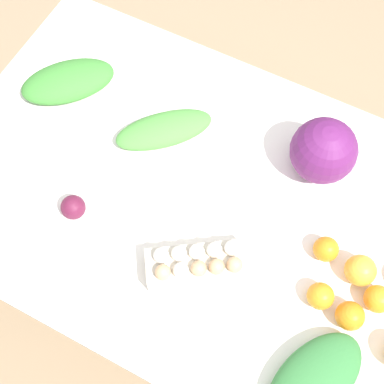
{
  "coord_description": "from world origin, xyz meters",
  "views": [
    {
      "loc": [
        0.28,
        -0.55,
        2.08
      ],
      "look_at": [
        0.0,
        0.0,
        0.77
      ],
      "focal_mm": 50.0,
      "sensor_mm": 36.0,
      "label": 1
    }
  ],
  "objects_px": {
    "egg_carton": "(198,264)",
    "orange_6": "(326,249)",
    "orange_1": "(360,270)",
    "orange_2": "(378,299)",
    "cabbage_purple": "(323,151)",
    "orange_3": "(350,316)",
    "greens_bunch_dandelion": "(315,379)",
    "greens_bunch_scallion": "(68,81)",
    "orange_5": "(320,296)",
    "beet_root": "(73,207)",
    "greens_bunch_kale": "(164,130)"
  },
  "relations": [
    {
      "from": "orange_1",
      "to": "orange_2",
      "type": "relative_size",
      "value": 1.16
    },
    {
      "from": "greens_bunch_scallion",
      "to": "orange_3",
      "type": "height_order",
      "value": "greens_bunch_scallion"
    },
    {
      "from": "cabbage_purple",
      "to": "greens_bunch_scallion",
      "type": "bearing_deg",
      "value": -172.87
    },
    {
      "from": "egg_carton",
      "to": "beet_root",
      "type": "bearing_deg",
      "value": -31.87
    },
    {
      "from": "greens_bunch_scallion",
      "to": "orange_1",
      "type": "relative_size",
      "value": 3.47
    },
    {
      "from": "orange_1",
      "to": "orange_3",
      "type": "distance_m",
      "value": 0.12
    },
    {
      "from": "cabbage_purple",
      "to": "beet_root",
      "type": "bearing_deg",
      "value": -140.8
    },
    {
      "from": "cabbage_purple",
      "to": "orange_3",
      "type": "distance_m",
      "value": 0.43
    },
    {
      "from": "egg_carton",
      "to": "orange_5",
      "type": "bearing_deg",
      "value": 158.85
    },
    {
      "from": "greens_bunch_dandelion",
      "to": "orange_5",
      "type": "xyz_separation_m",
      "value": [
        -0.06,
        0.19,
        -0.0
      ]
    },
    {
      "from": "greens_bunch_scallion",
      "to": "greens_bunch_dandelion",
      "type": "relative_size",
      "value": 1.01
    },
    {
      "from": "greens_bunch_kale",
      "to": "orange_1",
      "type": "xyz_separation_m",
      "value": [
        0.64,
        -0.14,
        0.01
      ]
    },
    {
      "from": "cabbage_purple",
      "to": "orange_1",
      "type": "relative_size",
      "value": 2.25
    },
    {
      "from": "cabbage_purple",
      "to": "orange_6",
      "type": "height_order",
      "value": "cabbage_purple"
    },
    {
      "from": "orange_1",
      "to": "orange_2",
      "type": "height_order",
      "value": "orange_1"
    },
    {
      "from": "orange_1",
      "to": "orange_2",
      "type": "distance_m",
      "value": 0.08
    },
    {
      "from": "egg_carton",
      "to": "greens_bunch_scallion",
      "type": "height_order",
      "value": "egg_carton"
    },
    {
      "from": "orange_3",
      "to": "orange_6",
      "type": "height_order",
      "value": "orange_3"
    },
    {
      "from": "greens_bunch_scallion",
      "to": "orange_5",
      "type": "height_order",
      "value": "greens_bunch_scallion"
    },
    {
      "from": "cabbage_purple",
      "to": "orange_2",
      "type": "height_order",
      "value": "cabbage_purple"
    },
    {
      "from": "egg_carton",
      "to": "orange_3",
      "type": "bearing_deg",
      "value": 154.38
    },
    {
      "from": "orange_1",
      "to": "greens_bunch_kale",
      "type": "bearing_deg",
      "value": 167.58
    },
    {
      "from": "greens_bunch_kale",
      "to": "orange_5",
      "type": "bearing_deg",
      "value": -23.15
    },
    {
      "from": "cabbage_purple",
      "to": "greens_bunch_dandelion",
      "type": "distance_m",
      "value": 0.58
    },
    {
      "from": "greens_bunch_scallion",
      "to": "greens_bunch_dandelion",
      "type": "distance_m",
      "value": 1.07
    },
    {
      "from": "orange_2",
      "to": "orange_5",
      "type": "height_order",
      "value": "orange_2"
    },
    {
      "from": "greens_bunch_scallion",
      "to": "beet_root",
      "type": "distance_m",
      "value": 0.41
    },
    {
      "from": "beet_root",
      "to": "orange_6",
      "type": "height_order",
      "value": "same"
    },
    {
      "from": "orange_2",
      "to": "orange_6",
      "type": "bearing_deg",
      "value": 158.57
    },
    {
      "from": "greens_bunch_dandelion",
      "to": "orange_2",
      "type": "distance_m",
      "value": 0.26
    },
    {
      "from": "greens_bunch_scallion",
      "to": "orange_3",
      "type": "distance_m",
      "value": 1.02
    },
    {
      "from": "cabbage_purple",
      "to": "orange_6",
      "type": "bearing_deg",
      "value": -64.37
    },
    {
      "from": "greens_bunch_dandelion",
      "to": "orange_2",
      "type": "relative_size",
      "value": 3.98
    },
    {
      "from": "greens_bunch_kale",
      "to": "orange_5",
      "type": "xyz_separation_m",
      "value": [
        0.58,
        -0.25,
        0.0
      ]
    },
    {
      "from": "greens_bunch_kale",
      "to": "greens_bunch_scallion",
      "type": "xyz_separation_m",
      "value": [
        -0.33,
        0.01,
        0.01
      ]
    },
    {
      "from": "orange_5",
      "to": "orange_3",
      "type": "bearing_deg",
      "value": -9.29
    },
    {
      "from": "greens_bunch_dandelion",
      "to": "beet_root",
      "type": "relative_size",
      "value": 4.14
    },
    {
      "from": "egg_carton",
      "to": "orange_6",
      "type": "bearing_deg",
      "value": -179.07
    },
    {
      "from": "egg_carton",
      "to": "orange_6",
      "type": "distance_m",
      "value": 0.33
    },
    {
      "from": "orange_2",
      "to": "orange_6",
      "type": "xyz_separation_m",
      "value": [
        -0.16,
        0.06,
        -0.0
      ]
    },
    {
      "from": "egg_carton",
      "to": "orange_2",
      "type": "relative_size",
      "value": 3.89
    },
    {
      "from": "cabbage_purple",
      "to": "beet_root",
      "type": "relative_size",
      "value": 2.71
    },
    {
      "from": "greens_bunch_scallion",
      "to": "orange_6",
      "type": "height_order",
      "value": "greens_bunch_scallion"
    },
    {
      "from": "greens_bunch_scallion",
      "to": "orange_5",
      "type": "bearing_deg",
      "value": -15.86
    },
    {
      "from": "orange_3",
      "to": "orange_1",
      "type": "bearing_deg",
      "value": 98.18
    },
    {
      "from": "beet_root",
      "to": "orange_1",
      "type": "relative_size",
      "value": 0.83
    },
    {
      "from": "cabbage_purple",
      "to": "orange_1",
      "type": "bearing_deg",
      "value": -49.99
    },
    {
      "from": "cabbage_purple",
      "to": "orange_3",
      "type": "bearing_deg",
      "value": -58.43
    },
    {
      "from": "egg_carton",
      "to": "greens_bunch_dandelion",
      "type": "height_order",
      "value": "egg_carton"
    },
    {
      "from": "greens_bunch_scallion",
      "to": "orange_2",
      "type": "xyz_separation_m",
      "value": [
        1.04,
        -0.2,
        -0.0
      ]
    }
  ]
}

